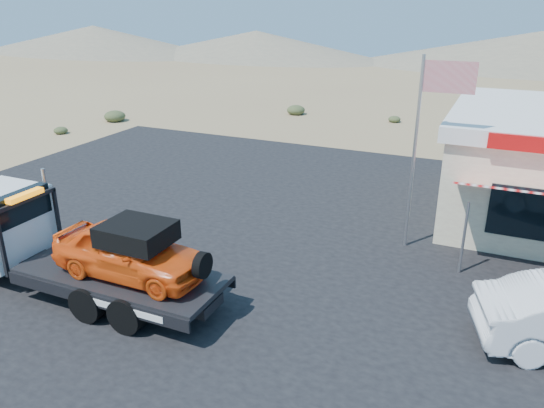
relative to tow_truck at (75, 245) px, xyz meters
The scene contains 6 objects.
ground 3.77m from the tow_truck, 36.16° to the left, with size 120.00×120.00×0.00m, color #8A704F.
asphalt_lot 7.12m from the tow_truck, 46.41° to the left, with size 32.00×24.00×0.02m, color black.
tow_truck is the anchor object (origin of this frame).
flagpole 10.42m from the tow_truck, 40.24° to the left, with size 1.55×0.10×6.00m.
desert_scrub 16.97m from the tow_truck, 129.52° to the left, with size 23.46×31.01×0.74m.
distant_hills 57.62m from the tow_truck, 96.93° to the left, with size 126.00×48.00×4.20m.
Camera 1 is at (7.12, -11.45, 7.50)m, focal length 35.00 mm.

